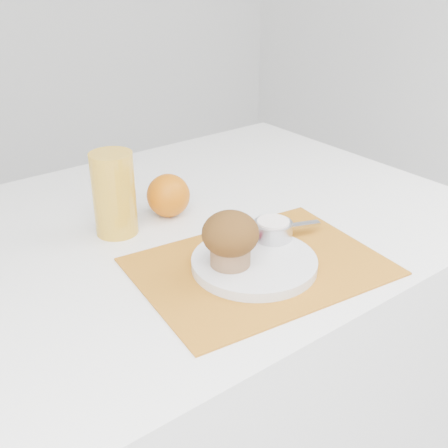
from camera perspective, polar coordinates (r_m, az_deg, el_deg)
table at (r=1.26m, az=-5.36°, el=-15.85°), size 1.20×0.80×0.75m
placemat at (r=0.92m, az=3.65°, el=-4.31°), size 0.42×0.33×0.00m
plate at (r=0.91m, az=3.09°, el=-3.95°), size 0.26×0.26×0.02m
ramekin at (r=0.96m, az=4.99°, el=-0.62°), size 0.08×0.08×0.03m
cream at (r=0.96m, az=5.03°, el=0.17°), size 0.07×0.07×0.01m
raspberry_near at (r=0.94m, az=2.50°, el=-1.75°), size 0.02×0.02×0.02m
raspberry_far at (r=0.96m, az=2.82°, el=-1.15°), size 0.02×0.02×0.02m
butter_knife at (r=1.00m, az=4.93°, el=-0.49°), size 0.17×0.08×0.00m
orange at (r=1.08m, az=-5.68°, el=2.90°), size 0.08×0.08×0.08m
juice_glass at (r=1.01m, az=-11.10°, el=3.01°), size 0.09×0.09×0.15m
muffin at (r=0.87m, az=0.65°, el=-1.41°), size 0.09×0.09×0.09m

